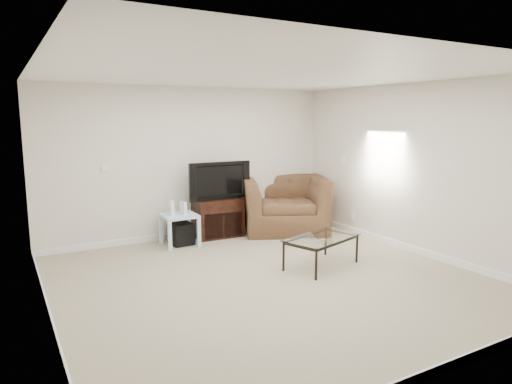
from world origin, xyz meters
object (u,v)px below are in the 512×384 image
tv_stand (217,217)px  television (217,180)px  side_table (180,230)px  subwoofer (181,234)px  recliner (284,195)px  coffee_table (321,252)px

tv_stand → television: (-0.00, -0.03, 0.64)m
side_table → subwoofer: side_table is taller
television → recliner: bearing=-9.5°
subwoofer → side_table: bearing=-147.8°
television → subwoofer: size_ratio=3.02×
coffee_table → subwoofer: bearing=122.5°
television → side_table: size_ratio=1.94×
subwoofer → recliner: recliner is taller
tv_stand → side_table: 0.80m
coffee_table → television: bearing=103.9°
recliner → tv_stand: bearing=-166.2°
television → subwoofer: bearing=-166.5°
television → coffee_table: television is taller
television → side_table: television is taller
recliner → side_table: bearing=-155.4°
tv_stand → coffee_table: tv_stand is taller
coffee_table → recliner: bearing=70.8°
subwoofer → coffee_table: 2.34m
tv_stand → television: size_ratio=0.78×
subwoofer → recliner: (1.94, -0.02, 0.47)m
television → tv_stand: bearing=87.8°
television → coffee_table: size_ratio=0.97×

